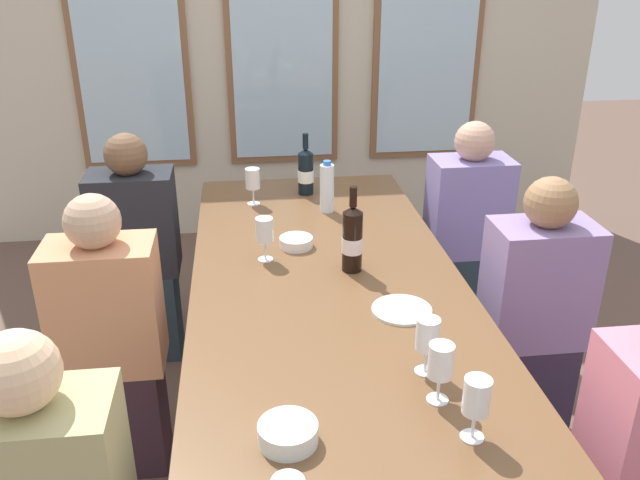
{
  "coord_description": "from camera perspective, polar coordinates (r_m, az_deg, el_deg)",
  "views": [
    {
      "loc": [
        -0.29,
        -2.07,
        1.86
      ],
      "look_at": [
        0.0,
        0.29,
        0.79
      ],
      "focal_mm": 37.07,
      "sensor_mm": 36.0,
      "label": 1
    }
  ],
  "objects": [
    {
      "name": "seated_person_2",
      "position": [
        2.54,
        -17.58,
        -8.71
      ],
      "size": [
        0.38,
        0.24,
        1.11
      ],
      "color": "#35212B",
      "rests_on": "ground"
    },
    {
      "name": "wine_glass_4",
      "position": [
        3.09,
        -5.83,
        5.15
      ],
      "size": [
        0.07,
        0.07,
        0.17
      ],
      "color": "white",
      "rests_on": "dining_table"
    },
    {
      "name": "seated_person_4",
      "position": [
        3.21,
        -15.42,
        -1.27
      ],
      "size": [
        0.38,
        0.24,
        1.11
      ],
      "color": "#24363F",
      "rests_on": "ground"
    },
    {
      "name": "seated_person_5",
      "position": [
        3.36,
        12.44,
        0.26
      ],
      "size": [
        0.38,
        0.24,
        1.11
      ],
      "color": "#273740",
      "rests_on": "ground"
    },
    {
      "name": "wine_bottle_0",
      "position": [
        2.43,
        2.81,
        0.12
      ],
      "size": [
        0.08,
        0.08,
        0.33
      ],
      "color": "black",
      "rests_on": "dining_table"
    },
    {
      "name": "seated_person_3",
      "position": [
        2.7,
        17.89,
        -6.67
      ],
      "size": [
        0.38,
        0.24,
        1.11
      ],
      "color": "#312741",
      "rests_on": "ground"
    },
    {
      "name": "water_bottle",
      "position": [
        2.99,
        0.6,
        4.53
      ],
      "size": [
        0.06,
        0.06,
        0.24
      ],
      "color": "white",
      "rests_on": "dining_table"
    },
    {
      "name": "wine_glass_1",
      "position": [
        1.88,
        9.27,
        -8.14
      ],
      "size": [
        0.07,
        0.07,
        0.17
      ],
      "color": "white",
      "rests_on": "dining_table"
    },
    {
      "name": "back_wall_with_windows",
      "position": [
        4.39,
        -3.39,
        18.8
      ],
      "size": [
        4.19,
        0.1,
        2.9
      ],
      "color": "beige",
      "rests_on": "ground"
    },
    {
      "name": "wine_glass_0",
      "position": [
        2.52,
        -4.81,
        0.68
      ],
      "size": [
        0.07,
        0.07,
        0.17
      ],
      "color": "white",
      "rests_on": "dining_table"
    },
    {
      "name": "tasting_bowl_1",
      "position": [
        2.66,
        -2.07,
        -0.19
      ],
      "size": [
        0.13,
        0.13,
        0.04
      ],
      "primitive_type": "cylinder",
      "color": "white",
      "rests_on": "dining_table"
    },
    {
      "name": "white_plate_0",
      "position": [
        2.23,
        7.07,
        -6.0
      ],
      "size": [
        0.2,
        0.2,
        0.01
      ],
      "primitive_type": "cylinder",
      "color": "white",
      "rests_on": "dining_table"
    },
    {
      "name": "wine_glass_2",
      "position": [
        1.78,
        10.38,
        -10.34
      ],
      "size": [
        0.07,
        0.07,
        0.17
      ],
      "color": "white",
      "rests_on": "dining_table"
    },
    {
      "name": "wine_bottle_1",
      "position": [
        3.21,
        -1.24,
        5.95
      ],
      "size": [
        0.08,
        0.08,
        0.3
      ],
      "color": "black",
      "rests_on": "dining_table"
    },
    {
      "name": "wine_glass_3",
      "position": [
        1.67,
        13.37,
        -13.1
      ],
      "size": [
        0.07,
        0.07,
        0.17
      ],
      "color": "white",
      "rests_on": "dining_table"
    },
    {
      "name": "dining_table",
      "position": [
        2.4,
        0.87,
        -5.4
      ],
      "size": [
        0.99,
        2.41,
        0.74
      ],
      "color": "brown",
      "rests_on": "ground"
    },
    {
      "name": "tasting_bowl_0",
      "position": [
        1.68,
        -2.78,
        -16.33
      ],
      "size": [
        0.15,
        0.15,
        0.05
      ],
      "primitive_type": "cylinder",
      "color": "white",
      "rests_on": "dining_table"
    },
    {
      "name": "ground_plane",
      "position": [
        2.79,
        0.78,
        -17.51
      ],
      "size": [
        12.0,
        12.0,
        0.0
      ],
      "primitive_type": "plane",
      "color": "brown"
    }
  ]
}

